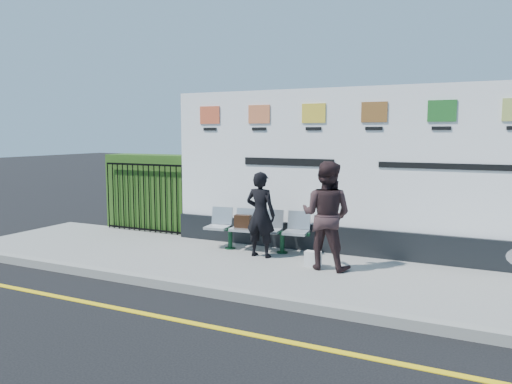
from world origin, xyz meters
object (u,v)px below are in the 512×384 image
at_px(woman_right, 326,215).
at_px(woman_left, 261,214).
at_px(billboard, 373,184).
at_px(bench, 256,240).

bearing_deg(woman_right, woman_left, -7.07).
xyz_separation_m(billboard, woman_left, (-1.77, -0.92, -0.54)).
bearing_deg(woman_left, billboard, -150.74).
relative_size(woman_left, woman_right, 0.87).
bearing_deg(billboard, bench, -164.78).
bearing_deg(billboard, woman_right, -113.01).
distance_m(bench, woman_left, 0.71).
relative_size(bench, woman_left, 1.29).
relative_size(billboard, woman_left, 5.26).
distance_m(billboard, woman_left, 2.06).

